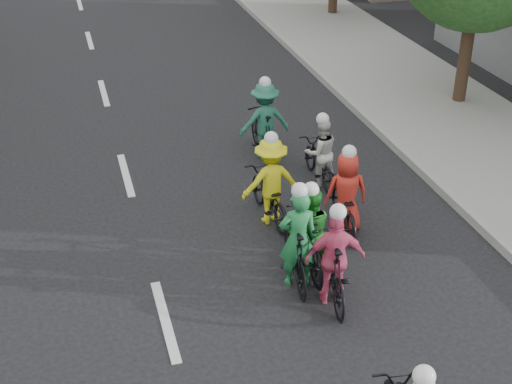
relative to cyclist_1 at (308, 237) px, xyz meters
name	(u,v)px	position (x,y,z in m)	size (l,w,h in m)	color
ground	(165,320)	(-2.53, -0.70, -0.65)	(120.00, 120.00, 0.00)	black
sidewalk_right	(376,64)	(5.47, 9.30, -0.57)	(4.00, 80.00, 0.15)	gray
curb_right	(314,70)	(3.52, 9.30, -0.56)	(0.18, 80.00, 0.18)	#999993
cyclist_1	(308,237)	(0.00, 0.00, 0.00)	(0.78, 1.88, 1.69)	black
cyclist_2	(270,188)	(-0.13, 1.73, 0.02)	(1.13, 1.82, 1.83)	black
cyclist_3	(333,264)	(0.11, -0.87, 0.01)	(1.00, 1.88, 1.76)	black
cyclist_4	(344,200)	(1.08, 1.05, -0.05)	(0.90, 1.87, 1.73)	black
cyclist_5	(296,248)	(-0.29, -0.26, 0.00)	(0.70, 1.78, 1.86)	black
cyclist_6	(320,158)	(1.29, 2.89, -0.10)	(0.69, 1.64, 1.57)	black
cyclist_7	(264,126)	(0.55, 4.40, 0.08)	(1.12, 1.77, 1.87)	black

